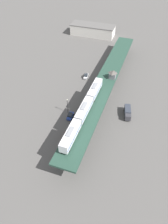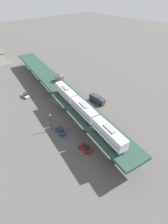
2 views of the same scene
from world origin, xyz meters
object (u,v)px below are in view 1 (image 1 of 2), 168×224
object	(u,v)px
street_car_red	(67,137)
street_lamp	(67,105)
street_car_white	(86,76)
street_car_blue	(70,116)
subway_train	(84,110)
delivery_truck	(128,112)
warehouse_building	(93,30)
signal_hut	(113,74)

from	to	relation	value
street_car_red	street_lamp	world-z (taller)	street_lamp
street_car_white	street_car_blue	world-z (taller)	same
subway_train	street_car_white	distance (m)	35.30
subway_train	street_car_blue	distance (m)	11.62
delivery_truck	warehouse_building	xyz separation A→B (m)	(-24.79, 74.63, 1.65)
street_car_blue	delivery_truck	world-z (taller)	delivery_truck
subway_train	street_car_blue	world-z (taller)	subway_train
street_car_blue	delivery_truck	xyz separation A→B (m)	(22.28, 5.06, 0.82)
subway_train	signal_hut	distance (m)	26.79
street_car_red	street_car_white	bearing A→B (deg)	89.59
subway_train	delivery_truck	size ratio (longest dim) A/B	5.06
street_car_red	delivery_truck	distance (m)	26.71
street_lamp	delivery_truck	bearing A→B (deg)	5.65
street_car_blue	delivery_truck	bearing A→B (deg)	12.79
subway_train	warehouse_building	bearing A→B (deg)	96.01
signal_hut	street_car_red	bearing A→B (deg)	-112.69
subway_train	warehouse_building	size ratio (longest dim) A/B	1.25
subway_train	street_car_red	xyz separation A→B (m)	(-5.22, -6.46, -8.43)
subway_train	delivery_truck	bearing A→B (deg)	31.88
subway_train	street_car_red	world-z (taller)	subway_train
warehouse_building	delivery_truck	bearing A→B (deg)	-71.62
subway_train	warehouse_building	xyz separation A→B (m)	(-8.90, 84.52, -5.96)
delivery_truck	subway_train	bearing A→B (deg)	-148.12
street_car_red	delivery_truck	size ratio (longest dim) A/B	0.62
warehouse_building	subway_train	bearing A→B (deg)	-83.99
subway_train	signal_hut	xyz separation A→B (m)	(8.15, 25.51, -0.74)
delivery_truck	street_lamp	xyz separation A→B (m)	(-23.86, -2.36, 2.35)
street_car_blue	street_lamp	world-z (taller)	street_lamp
signal_hut	street_car_white	xyz separation A→B (m)	(-13.07, 8.41, -7.68)
signal_hut	delivery_truck	size ratio (longest dim) A/B	0.51
street_car_red	street_lamp	bearing A→B (deg)	101.12
street_car_white	street_lamp	size ratio (longest dim) A/B	0.64
street_lamp	warehouse_building	distance (m)	77.00
street_car_white	warehouse_building	bearing A→B (deg)	94.49
subway_train	warehouse_building	world-z (taller)	subway_train
street_car_blue	warehouse_building	size ratio (longest dim) A/B	0.15
street_car_white	delivery_truck	bearing A→B (deg)	-49.10
street_car_blue	warehouse_building	xyz separation A→B (m)	(-2.51, 79.69, 2.47)
subway_train	street_car_blue	bearing A→B (deg)	142.91
street_lamp	warehouse_building	size ratio (longest dim) A/B	0.23
street_car_white	street_car_red	distance (m)	40.38
delivery_truck	street_lamp	world-z (taller)	street_lamp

